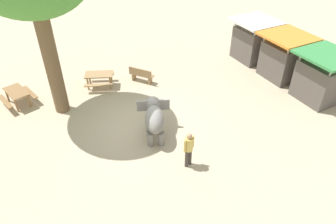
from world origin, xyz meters
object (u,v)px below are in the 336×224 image
at_px(picnic_table_near, 99,77).
at_px(market_stall_green, 321,79).
at_px(person_handler, 189,147).
at_px(market_stall_white, 253,42).
at_px(market_stall_orange, 283,59).
at_px(elephant, 154,117).
at_px(wooden_bench, 141,75).
at_px(picnic_table_far, 17,94).

relative_size(picnic_table_near, market_stall_green, 0.78).
bearing_deg(person_handler, market_stall_white, -65.04).
relative_size(picnic_table_near, market_stall_orange, 0.78).
distance_m(elephant, person_handler, 2.33).
bearing_deg(wooden_bench, picnic_table_near, -142.51).
bearing_deg(picnic_table_far, person_handler, 19.88).
xyz_separation_m(wooden_bench, market_stall_green, (5.74, 7.37, 0.67)).
distance_m(wooden_bench, market_stall_green, 9.36).
bearing_deg(elephant, picnic_table_near, 31.21).
bearing_deg(market_stall_white, picnic_table_near, -96.93).
relative_size(wooden_bench, picnic_table_far, 0.74).
bearing_deg(market_stall_white, person_handler, -53.03).
bearing_deg(market_stall_white, picnic_table_far, -95.79).
height_order(person_handler, market_stall_orange, market_stall_orange).
xyz_separation_m(person_handler, picnic_table_near, (-7.44, -1.23, -0.36)).
distance_m(elephant, picnic_table_far, 7.39).
height_order(elephant, market_stall_white, market_stall_white).
xyz_separation_m(picnic_table_near, picnic_table_far, (-0.23, -4.18, 0.00)).
xyz_separation_m(person_handler, market_stall_white, (-6.28, 8.34, 0.19)).
height_order(picnic_table_far, market_stall_orange, market_stall_orange).
bearing_deg(picnic_table_near, market_stall_green, 169.96).
relative_size(wooden_bench, market_stall_green, 0.54).
xyz_separation_m(elephant, picnic_table_near, (-5.15, -0.87, -0.38)).
bearing_deg(picnic_table_near, market_stall_orange, -177.89).
bearing_deg(picnic_table_near, elephant, 123.19).
xyz_separation_m(picnic_table_far, market_stall_green, (6.60, 13.75, 0.55)).
bearing_deg(market_stall_green, picnic_table_near, -123.61).
bearing_deg(market_stall_orange, wooden_bench, -113.07).
relative_size(wooden_bench, market_stall_white, 0.54).
bearing_deg(market_stall_green, wooden_bench, -127.91).
distance_m(person_handler, market_stall_white, 10.44).
bearing_deg(market_stall_green, market_stall_white, 180.00).
distance_m(person_handler, wooden_bench, 6.90).
distance_m(picnic_table_near, market_stall_green, 11.51).
height_order(person_handler, picnic_table_far, person_handler).
xyz_separation_m(picnic_table_far, market_stall_white, (1.40, 13.75, 0.55)).
relative_size(person_handler, picnic_table_far, 0.88).
bearing_deg(picnic_table_far, market_stall_white, 68.88).
distance_m(wooden_bench, picnic_table_far, 6.45).
bearing_deg(wooden_bench, elephant, -53.14).
distance_m(picnic_table_near, market_stall_orange, 10.30).
height_order(elephant, market_stall_green, market_stall_green).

